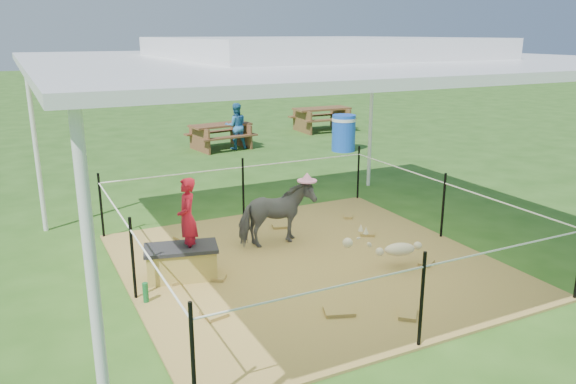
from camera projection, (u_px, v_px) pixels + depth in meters
name	position (u px, v px, depth m)	size (l,w,h in m)	color
ground	(308.00, 265.00, 7.40)	(90.00, 90.00, 0.00)	#2D5919
hay_patch	(308.00, 264.00, 7.40)	(4.60, 4.60, 0.03)	brown
canopy_tent	(311.00, 56.00, 6.67)	(6.30, 6.30, 2.90)	silver
rope_fence	(309.00, 219.00, 7.23)	(4.54, 4.54, 1.00)	black
straw_bale	(182.00, 264.00, 6.90)	(0.83, 0.41, 0.37)	#B39841
dark_cloth	(181.00, 248.00, 6.84)	(0.88, 0.46, 0.05)	black
woman	(187.00, 210.00, 6.76)	(0.36, 0.24, 0.99)	red
green_bottle	(146.00, 292.00, 6.29)	(0.06, 0.06, 0.23)	#16672F
pony	(277.00, 215.00, 7.91)	(0.49, 1.07, 0.90)	#4B4A4F
pink_hat	(276.00, 179.00, 7.77)	(0.28, 0.28, 0.13)	pink
foal	(400.00, 247.00, 7.19)	(1.00, 0.56, 0.56)	beige
trash_barrel	(344.00, 133.00, 14.43)	(0.60, 0.60, 0.93)	blue
picnic_table_near	(221.00, 136.00, 14.73)	(1.58, 1.14, 0.66)	#53331C
picnic_table_far	(322.00, 119.00, 17.43)	(1.73, 1.25, 0.72)	brown
distant_person	(236.00, 126.00, 14.65)	(0.59, 0.46, 1.20)	teal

